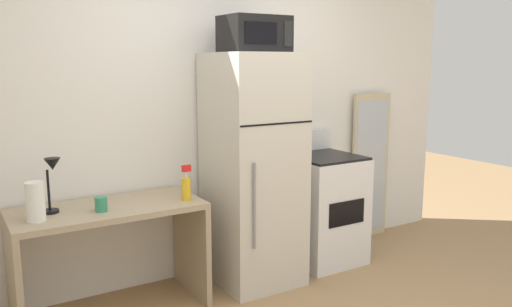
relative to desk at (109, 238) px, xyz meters
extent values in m
cube|color=white|center=(0.96, 0.36, 0.77)|extent=(5.00, 0.10, 2.60)
cube|color=tan|center=(0.00, 0.00, 0.20)|extent=(1.24, 0.59, 0.04)
cube|color=tan|center=(-0.60, 0.00, -0.17)|extent=(0.04, 0.59, 0.71)
cube|color=tan|center=(0.60, 0.00, -0.17)|extent=(0.04, 0.59, 0.71)
cylinder|color=black|center=(-0.35, 0.04, 0.23)|extent=(0.11, 0.11, 0.02)
cylinder|color=black|center=(-0.35, 0.04, 0.37)|extent=(0.02, 0.02, 0.26)
cone|color=black|center=(-0.32, 0.02, 0.54)|extent=(0.10, 0.10, 0.08)
cylinder|color=yellow|center=(0.51, -0.14, 0.30)|extent=(0.06, 0.06, 0.16)
cylinder|color=white|center=(0.51, -0.14, 0.40)|extent=(0.02, 0.02, 0.04)
cube|color=red|center=(0.51, -0.15, 0.45)|extent=(0.06, 0.03, 0.04)
cylinder|color=#338C66|center=(-0.07, -0.10, 0.27)|extent=(0.08, 0.08, 0.09)
cylinder|color=white|center=(-0.45, -0.10, 0.34)|extent=(0.11, 0.11, 0.24)
cube|color=beige|center=(1.11, -0.04, 0.35)|extent=(0.61, 0.66, 1.76)
cube|color=black|center=(1.11, -0.37, 0.74)|extent=(0.60, 0.00, 0.01)
cylinder|color=gray|center=(0.91, -0.38, 0.18)|extent=(0.02, 0.02, 0.62)
cube|color=black|center=(1.11, -0.06, 1.36)|extent=(0.46, 0.34, 0.26)
cube|color=black|center=(1.06, -0.23, 1.36)|extent=(0.26, 0.01, 0.15)
cube|color=black|center=(1.29, -0.23, 1.36)|extent=(0.07, 0.01, 0.18)
cube|color=white|center=(1.82, -0.01, -0.08)|extent=(0.57, 0.60, 0.90)
cube|color=black|center=(1.82, -0.01, 0.38)|extent=(0.55, 0.58, 0.02)
cube|color=white|center=(1.82, 0.27, 0.48)|extent=(0.57, 0.04, 0.18)
cube|color=black|center=(1.82, -0.31, -0.03)|extent=(0.36, 0.01, 0.20)
cube|color=#C6B793|center=(2.60, 0.25, 0.17)|extent=(0.44, 0.03, 1.40)
cube|color=#B2BCC6|center=(2.60, 0.24, 0.17)|extent=(0.39, 0.00, 1.26)
camera|label=1|loc=(-0.89, -3.34, 1.17)|focal=36.25mm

